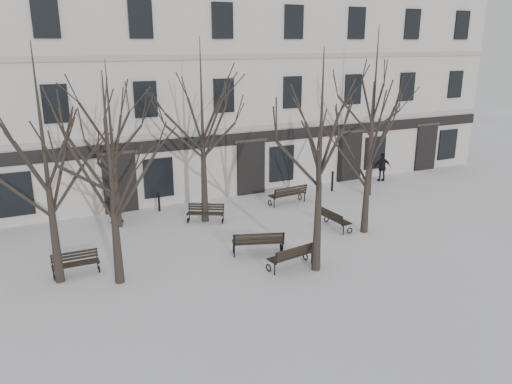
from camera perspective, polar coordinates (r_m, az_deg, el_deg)
ground at (r=19.29m, az=0.06°, el=-7.73°), size 100.00×100.00×0.00m
building at (r=29.86m, az=-11.07°, el=11.70°), size 40.40×10.20×11.40m
tree_0 at (r=17.41m, az=-23.22°, el=5.65°), size 5.65×5.65×8.07m
tree_1 at (r=16.76m, az=-16.44°, el=3.99°), size 5.03×5.03×7.18m
tree_2 at (r=17.12m, az=7.42°, el=6.28°), size 5.52×5.52×7.88m
tree_3 at (r=21.41m, az=12.89°, el=5.72°), size 4.54×4.54×6.49m
tree_4 at (r=22.32m, az=-16.30°, el=7.30°), size 5.13×5.13×7.33m
tree_5 at (r=22.18m, az=-6.20°, el=9.29°), size 5.77×5.77×8.24m
tree_6 at (r=26.81m, az=13.41°, el=11.07°), size 6.20×6.20×8.86m
bench_0 at (r=19.11m, az=-19.93°, el=-7.60°), size 1.62×0.61×0.81m
bench_1 at (r=19.50m, az=0.25°, el=-5.71°), size 2.10×1.32×1.01m
bench_2 at (r=18.46m, az=4.12°, el=-7.24°), size 1.91×0.94×0.92m
bench_3 at (r=23.13m, az=-5.77°, el=-2.34°), size 1.74×1.34×0.85m
bench_4 at (r=25.56m, az=3.71°, el=-0.22°), size 2.06×0.91×1.01m
bench_5 at (r=22.46m, az=8.87°, el=-2.98°), size 0.75×1.82×0.90m
bollard_a at (r=24.90m, az=-11.03°, el=-1.04°), size 0.12×0.12×0.97m
bollard_b at (r=28.07m, az=8.72°, el=1.32°), size 0.15×0.15×1.15m
pedestrian_b at (r=23.97m, az=-15.77°, el=-3.39°), size 0.78×0.61×1.59m
pedestrian_c at (r=30.85m, az=14.14°, el=1.22°), size 1.09×0.72×1.71m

